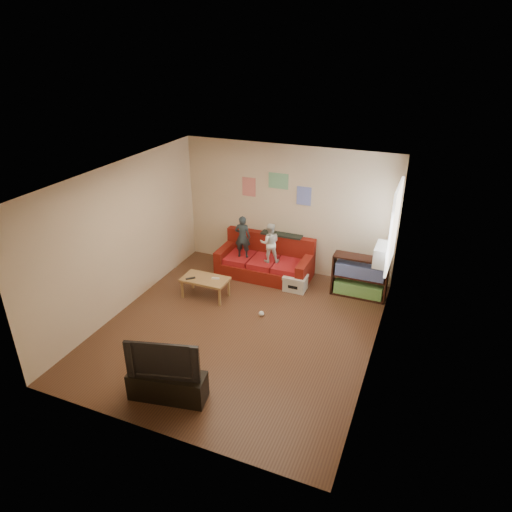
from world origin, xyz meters
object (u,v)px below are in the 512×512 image
at_px(bookshelf, 359,279).
at_px(file_box, 295,283).
at_px(coffee_table, 205,281).
at_px(tv_stand, 168,386).
at_px(child_b, 270,243).
at_px(child_a, 243,237).
at_px(sofa, 266,262).
at_px(television, 165,357).

height_order(bookshelf, file_box, bookshelf).
distance_m(coffee_table, bookshelf, 2.97).
height_order(bookshelf, tv_stand, bookshelf).
relative_size(child_b, file_box, 1.83).
xyz_separation_m(child_b, tv_stand, (-0.08, -3.79, -0.62)).
height_order(child_a, child_b, child_a).
bearing_deg(tv_stand, sofa, 80.42).
distance_m(sofa, bookshelf, 2.00).
xyz_separation_m(child_a, file_box, (1.24, -0.23, -0.70)).
relative_size(coffee_table, tv_stand, 0.82).
relative_size(tv_stand, television, 1.07).
distance_m(coffee_table, television, 2.79).
height_order(sofa, television, television).
height_order(child_b, file_box, child_b).
xyz_separation_m(sofa, coffee_table, (-0.74, -1.31, 0.06)).
xyz_separation_m(child_b, television, (-0.08, -3.79, -0.13)).
relative_size(bookshelf, file_box, 2.30).
height_order(child_a, coffee_table, child_a).
height_order(coffee_table, bookshelf, bookshelf).
distance_m(sofa, file_box, 0.89).
relative_size(coffee_table, television, 0.88).
xyz_separation_m(file_box, television, (-0.72, -3.56, 0.54)).
relative_size(file_box, tv_stand, 0.42).
distance_m(child_b, coffee_table, 1.53).
distance_m(child_b, tv_stand, 3.84).
distance_m(sofa, child_b, 0.58).
distance_m(sofa, child_a, 0.75).
distance_m(child_b, television, 3.79).
distance_m(bookshelf, tv_stand, 4.27).
relative_size(child_a, bookshelf, 0.86).
bearing_deg(child_a, tv_stand, 87.73).
bearing_deg(child_b, file_box, 138.70).
height_order(sofa, bookshelf, sofa).
relative_size(child_a, child_b, 1.08).
height_order(sofa, tv_stand, sofa).
bearing_deg(sofa, coffee_table, -119.62).
height_order(child_b, tv_stand, child_b).
height_order(child_a, television, child_a).
xyz_separation_m(coffee_table, bookshelf, (2.74, 1.15, 0.03)).
relative_size(child_b, television, 0.82).
distance_m(tv_stand, television, 0.50).
bearing_deg(coffee_table, tv_stand, -72.94).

